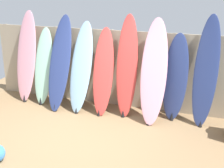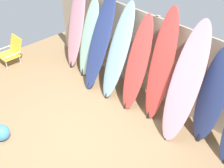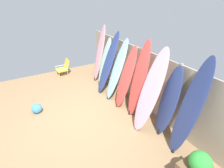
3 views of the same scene
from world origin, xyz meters
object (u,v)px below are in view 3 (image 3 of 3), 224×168
at_px(surfboard_skyblue_3, 117,70).
at_px(beach_ball, 37,108).
at_px(surfboard_navy_7, 168,103).
at_px(surfboard_navy_8, 190,109).
at_px(surfboard_seafoam_1, 104,63).
at_px(surfboard_pink_0, 99,54).
at_px(beach_chair, 64,67).
at_px(surfboard_navy_2, 108,64).
at_px(surfboard_red_5, 139,80).
at_px(surfboard_red_4, 126,78).
at_px(surfboard_pink_6, 150,91).

xyz_separation_m(surfboard_skyblue_3, beach_ball, (-0.41, -2.56, -0.85)).
relative_size(surfboard_skyblue_3, surfboard_navy_7, 1.09).
distance_m(surfboard_skyblue_3, beach_ball, 2.73).
bearing_deg(surfboard_navy_8, surfboard_seafoam_1, -179.65).
relative_size(surfboard_pink_0, beach_ball, 7.31).
height_order(surfboard_skyblue_3, surfboard_navy_7, surfboard_skyblue_3).
bearing_deg(surfboard_navy_8, surfboard_pink_0, 179.90).
xyz_separation_m(surfboard_seafoam_1, beach_chair, (-1.71, -1.12, -0.57)).
relative_size(surfboard_navy_2, surfboard_red_5, 0.97).
relative_size(surfboard_red_4, surfboard_navy_7, 1.03).
bearing_deg(surfboard_red_4, surfboard_seafoam_1, 176.81).
height_order(surfboard_skyblue_3, surfboard_navy_8, surfboard_navy_8).
bearing_deg(surfboard_pink_0, surfboard_skyblue_3, -4.46).
distance_m(surfboard_red_4, beach_chair, 3.49).
xyz_separation_m(surfboard_navy_2, surfboard_navy_8, (3.23, 0.15, 0.07)).
relative_size(surfboard_pink_0, surfboard_navy_7, 1.19).
relative_size(surfboard_pink_0, surfboard_navy_2, 1.03).
relative_size(surfboard_red_5, surfboard_pink_6, 1.03).
distance_m(surfboard_seafoam_1, surfboard_red_5, 2.11).
bearing_deg(beach_chair, surfboard_skyblue_3, 33.99).
height_order(surfboard_skyblue_3, beach_ball, surfboard_skyblue_3).
distance_m(surfboard_navy_2, surfboard_navy_7, 2.63).
bearing_deg(surfboard_skyblue_3, surfboard_pink_6, -1.49).
height_order(surfboard_navy_2, surfboard_red_5, surfboard_red_5).
distance_m(surfboard_skyblue_3, surfboard_pink_6, 1.68).
xyz_separation_m(surfboard_pink_0, surfboard_skyblue_3, (1.52, -0.12, -0.09)).
relative_size(surfboard_red_4, surfboard_navy_8, 0.84).
relative_size(surfboard_seafoam_1, surfboard_pink_6, 0.84).
bearing_deg(surfboard_seafoam_1, surfboard_pink_6, -2.78).
xyz_separation_m(surfboard_navy_2, beach_ball, (0.11, -2.53, -0.90)).
relative_size(surfboard_skyblue_3, surfboard_red_5, 0.91).
height_order(surfboard_seafoam_1, surfboard_skyblue_3, surfboard_skyblue_3).
relative_size(surfboard_navy_8, beach_ball, 7.51).
relative_size(surfboard_red_4, beach_ball, 6.32).
bearing_deg(surfboard_pink_0, surfboard_red_5, -1.11).
height_order(surfboard_seafoam_1, beach_chair, surfboard_seafoam_1).
bearing_deg(beach_chair, surfboard_red_4, 30.90).
xyz_separation_m(surfboard_navy_2, surfboard_red_5, (1.58, 0.10, 0.04)).
bearing_deg(beach_ball, surfboard_red_5, 60.89).
height_order(surfboard_skyblue_3, surfboard_pink_6, surfboard_pink_6).
relative_size(surfboard_navy_2, beach_ball, 7.09).
relative_size(surfboard_navy_8, beach_chair, 3.43).
distance_m(surfboard_red_5, surfboard_navy_7, 1.06).
xyz_separation_m(surfboard_seafoam_1, surfboard_red_4, (1.57, -0.09, 0.05)).
distance_m(surfboard_pink_0, surfboard_seafoam_1, 0.52).
bearing_deg(beach_ball, surfboard_navy_2, 92.60).
height_order(surfboard_red_4, surfboard_navy_8, surfboard_navy_8).
bearing_deg(surfboard_seafoam_1, surfboard_navy_7, 1.41).
xyz_separation_m(surfboard_red_5, surfboard_pink_6, (0.62, -0.11, -0.03)).
bearing_deg(surfboard_pink_0, surfboard_navy_7, 0.74).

